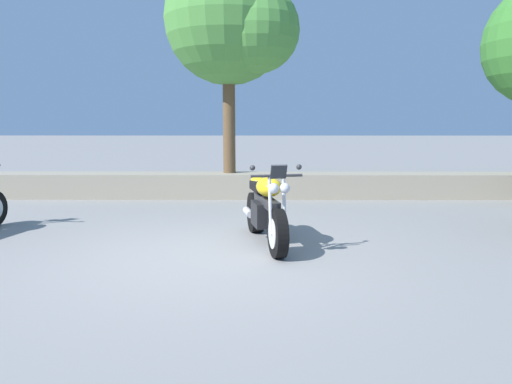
% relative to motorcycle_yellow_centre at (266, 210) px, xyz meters
% --- Properties ---
extents(ground_plane, '(120.00, 120.00, 0.00)m').
position_rel_motorcycle_yellow_centre_xyz_m(ground_plane, '(-0.78, -0.62, -0.49)').
color(ground_plane, gray).
extents(stone_wall, '(36.00, 0.80, 0.55)m').
position_rel_motorcycle_yellow_centre_xyz_m(stone_wall, '(-0.78, 4.18, -0.21)').
color(stone_wall, gray).
rests_on(stone_wall, ground).
extents(motorcycle_yellow_centre, '(0.80, 2.05, 1.18)m').
position_rel_motorcycle_yellow_centre_xyz_m(motorcycle_yellow_centre, '(0.00, 0.00, 0.00)').
color(motorcycle_yellow_centre, black).
rests_on(motorcycle_yellow_centre, ground).
extents(leafy_tree_far_left, '(2.96, 2.82, 4.79)m').
position_rel_motorcycle_yellow_centre_xyz_m(leafy_tree_far_left, '(-0.64, 4.24, 3.37)').
color(leafy_tree_far_left, brown).
rests_on(leafy_tree_far_left, stone_wall).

